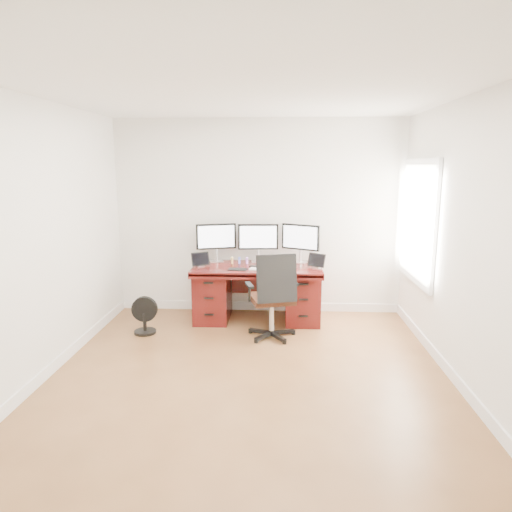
{
  "coord_description": "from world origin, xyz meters",
  "views": [
    {
      "loc": [
        0.29,
        -4.1,
        2.07
      ],
      "look_at": [
        0.0,
        1.5,
        0.95
      ],
      "focal_mm": 32.0,
      "sensor_mm": 36.0,
      "label": 1
    }
  ],
  "objects_px": {
    "office_chair": "(273,310)",
    "monitor_center": "(258,238)",
    "desk": "(257,291)",
    "keyboard": "(261,269)",
    "floor_fan": "(144,316)"
  },
  "relations": [
    {
      "from": "office_chair",
      "to": "monitor_center",
      "type": "distance_m",
      "value": 1.19
    },
    {
      "from": "desk",
      "to": "monitor_center",
      "type": "height_order",
      "value": "monitor_center"
    },
    {
      "from": "floor_fan",
      "to": "keyboard",
      "type": "distance_m",
      "value": 1.58
    },
    {
      "from": "desk",
      "to": "keyboard",
      "type": "relative_size",
      "value": 5.81
    },
    {
      "from": "desk",
      "to": "office_chair",
      "type": "bearing_deg",
      "value": -72.09
    },
    {
      "from": "office_chair",
      "to": "monitor_center",
      "type": "height_order",
      "value": "monitor_center"
    },
    {
      "from": "desk",
      "to": "floor_fan",
      "type": "xyz_separation_m",
      "value": [
        -1.38,
        -0.59,
        -0.18
      ]
    },
    {
      "from": "keyboard",
      "to": "desk",
      "type": "bearing_deg",
      "value": 116.59
    },
    {
      "from": "floor_fan",
      "to": "keyboard",
      "type": "height_order",
      "value": "keyboard"
    },
    {
      "from": "office_chair",
      "to": "monitor_center",
      "type": "relative_size",
      "value": 1.94
    },
    {
      "from": "desk",
      "to": "keyboard",
      "type": "height_order",
      "value": "keyboard"
    },
    {
      "from": "desk",
      "to": "floor_fan",
      "type": "bearing_deg",
      "value": -156.9
    },
    {
      "from": "desk",
      "to": "office_chair",
      "type": "xyz_separation_m",
      "value": [
        0.22,
        -0.68,
        -0.05
      ]
    },
    {
      "from": "office_chair",
      "to": "monitor_center",
      "type": "bearing_deg",
      "value": 87.86
    },
    {
      "from": "monitor_center",
      "to": "desk",
      "type": "bearing_deg",
      "value": -94.43
    }
  ]
}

